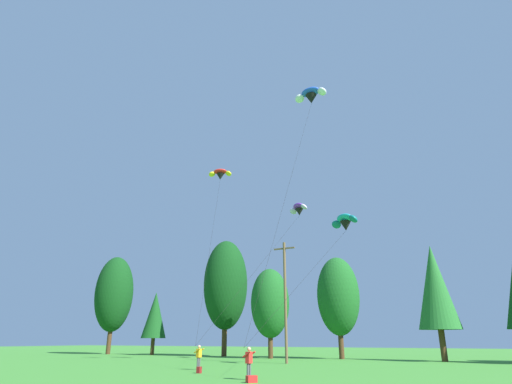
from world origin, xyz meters
TOP-DOWN VIEW (x-y plane):
  - treeline_tree_a at (-36.07, 48.46)m, footprint 5.71×5.71m
  - treeline_tree_b at (-27.95, 48.82)m, footprint 3.50×3.50m
  - treeline_tree_c at (-16.15, 48.98)m, footprint 5.88×5.88m
  - treeline_tree_d at (-8.06, 46.08)m, footprint 4.57×4.57m
  - treeline_tree_e at (-0.33, 48.38)m, footprint 4.87×4.87m
  - treeline_tree_f at (10.41, 47.34)m, footprint 4.16×4.16m
  - utility_pole at (-2.03, 36.97)m, footprint 2.20×0.26m
  - kite_flyer_near at (-4.25, 26.24)m, footprint 0.54×0.58m
  - kite_flyer_mid at (2.83, 20.86)m, footprint 0.57×0.60m
  - parafoil_kite_high_purple at (-1.90, 40.88)m, footprint 4.09×15.73m
  - parafoil_kite_mid_teal at (5.13, 33.84)m, footprint 4.10×14.09m
  - parafoil_kite_far_red_yellow at (-8.07, 34.30)m, footprint 4.75×8.83m
  - parafoil_kite_low_blue_white at (2.29, 34.69)m, footprint 3.68×14.48m
  - backpack at (-2.37, 23.63)m, footprint 0.26×0.34m
  - picnic_cooler at (3.70, 19.57)m, footprint 0.60×0.63m

SIDE VIEW (x-z plane):
  - picnic_cooler at x=3.70m, z-range 0.00..0.34m
  - backpack at x=-2.37m, z-range 0.00..0.40m
  - kite_flyer_near at x=-4.25m, z-range 0.15..1.84m
  - kite_flyer_mid at x=2.83m, z-range 0.15..1.84m
  - treeline_tree_b at x=-27.95m, z-range 1.09..9.73m
  - utility_pole at x=-2.03m, z-range 0.27..11.46m
  - treeline_tree_d at x=-8.06m, z-range 1.08..11.34m
  - treeline_tree_e at x=-0.33m, z-range 1.20..12.57m
  - treeline_tree_f at x=10.41m, z-range 1.47..13.08m
  - treeline_tree_a at x=-36.07m, z-range 1.53..15.99m
  - treeline_tree_c at x=-16.15m, z-range 1.60..16.72m
  - parafoil_kite_mid_teal at x=5.13m, z-range 6.23..17.08m
  - parafoil_kite_high_purple at x=-1.90m, z-range 8.28..23.08m
  - parafoil_kite_far_red_yellow at x=-8.07m, z-range 9.83..27.49m
  - parafoil_kite_low_blue_white at x=2.29m, z-range 13.09..37.83m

